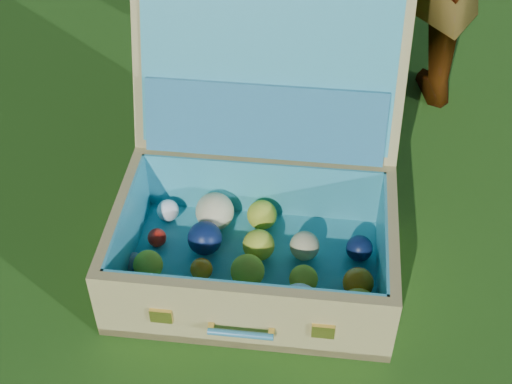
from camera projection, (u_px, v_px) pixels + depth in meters
name	position (u px, v px, depth m)	size (l,w,h in m)	color
ground	(305.00, 294.00, 1.73)	(60.00, 60.00, 0.00)	#215114
stray_ball	(134.00, 264.00, 1.76)	(0.06, 0.06, 0.06)	#3B609A
suitcase	(259.00, 196.00, 1.73)	(0.69, 0.67, 0.62)	tan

